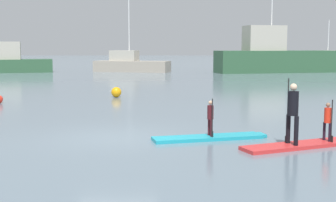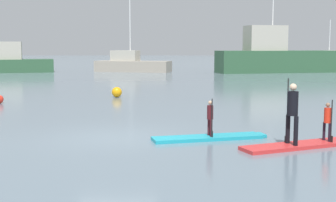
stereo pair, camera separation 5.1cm
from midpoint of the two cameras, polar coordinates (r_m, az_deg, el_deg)
The scene contains 11 objects.
ground_plane at distance 14.07m, azimuth -6.74°, elevation -4.46°, with size 240.00×240.00×0.00m, color slate.
paddleboard_near at distance 13.75m, azimuth 5.07°, elevation -4.50°, with size 3.47×1.53×0.10m.
paddler_child_solo at distance 13.63m, azimuth 5.14°, elevation -1.89°, with size 0.23×0.37×1.12m.
paddleboard_far at distance 13.18m, azimuth 16.00°, elevation -5.23°, with size 3.52×2.02×0.10m.
paddler_adult at distance 12.82m, azimuth 14.97°, elevation -1.02°, with size 0.38×0.48×1.77m.
paddler_child_front at distance 13.61m, azimuth 18.96°, elevation -2.18°, with size 0.25×0.36×1.17m.
fishing_boat_white_large at distance 49.05m, azimuth 12.81°, elevation 5.36°, with size 12.93×5.84×10.45m.
fishing_boat_green_midground at distance 50.64m, azimuth -19.37°, elevation 4.63°, with size 9.27×4.89×8.25m.
motor_boat_small_navy at distance 49.38m, azimuth -4.67°, elevation 4.54°, with size 8.30×4.26×7.52m.
trawler_grey_distant at distance 60.89m, azimuth 18.60°, elevation 4.59°, with size 6.44×3.49×5.93m.
mooring_buoy_mid at distance 24.98m, azimuth -6.44°, elevation 1.10°, with size 0.55×0.55×0.55m, color orange.
Camera 1 is at (1.84, -13.67, 2.74)m, focal length 49.56 mm.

